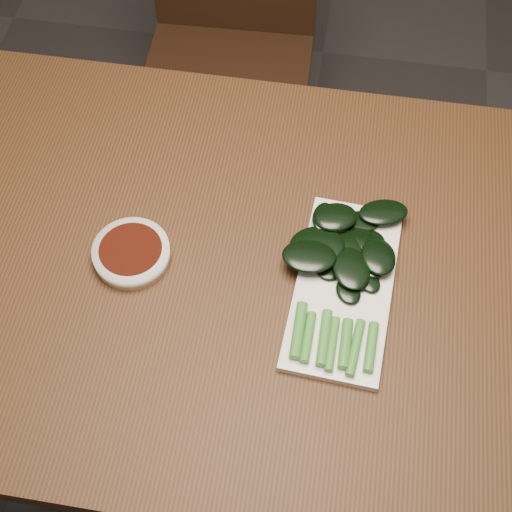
% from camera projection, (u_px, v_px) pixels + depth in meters
% --- Properties ---
extents(ground, '(6.00, 6.00, 0.00)m').
position_uv_depth(ground, '(263.00, 424.00, 1.75)').
color(ground, '#2F2C2C').
rests_on(ground, ground).
extents(table, '(1.40, 0.80, 0.75)m').
position_uv_depth(table, '(266.00, 289.00, 1.18)').
color(table, '#402512').
rests_on(table, ground).
extents(chair_far, '(0.43, 0.43, 0.89)m').
position_uv_depth(chair_far, '(229.00, 45.00, 1.76)').
color(chair_far, black).
rests_on(chair_far, ground).
extents(sauce_bowl, '(0.12, 0.12, 0.03)m').
position_uv_depth(sauce_bowl, '(132.00, 253.00, 1.11)').
color(sauce_bowl, white).
rests_on(sauce_bowl, table).
extents(serving_plate, '(0.16, 0.32, 0.01)m').
position_uv_depth(serving_plate, '(344.00, 287.00, 1.09)').
color(serving_plate, white).
rests_on(serving_plate, table).
extents(gai_lan, '(0.20, 0.32, 0.03)m').
position_uv_depth(gai_lan, '(344.00, 262.00, 1.09)').
color(gai_lan, '#429132').
rests_on(gai_lan, serving_plate).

